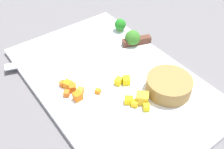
{
  "coord_description": "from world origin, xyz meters",
  "views": [
    {
      "loc": [
        0.34,
        -0.25,
        0.42
      ],
      "look_at": [
        0.0,
        0.0,
        0.02
      ],
      "focal_mm": 42.27,
      "sensor_mm": 36.0,
      "label": 1
    }
  ],
  "objects": [
    {
      "name": "ground_plane",
      "position": [
        0.0,
        0.0,
        0.0
      ],
      "size": [
        4.0,
        4.0,
        0.0
      ],
      "primitive_type": "plane",
      "color": "slate"
    },
    {
      "name": "cutting_board",
      "position": [
        0.0,
        0.0,
        0.01
      ],
      "size": [
        0.49,
        0.31,
        0.01
      ],
      "primitive_type": "cube",
      "color": "white",
      "rests_on": "ground_plane"
    },
    {
      "name": "prep_bowl",
      "position": [
        0.1,
        0.07,
        0.03
      ],
      "size": [
        0.09,
        0.09,
        0.03
      ],
      "primitive_type": "cylinder",
      "color": "olive",
      "rests_on": "cutting_board"
    },
    {
      "name": "chef_knife",
      "position": [
        -0.09,
        0.04,
        0.02
      ],
      "size": [
        0.14,
        0.35,
        0.02
      ],
      "rotation": [
        0.0,
        0.0,
        4.37
      ],
      "color": "silver",
      "rests_on": "cutting_board"
    },
    {
      "name": "carrot_dice_0",
      "position": [
        -0.04,
        -0.1,
        0.02
      ],
      "size": [
        0.01,
        0.01,
        0.01
      ],
      "primitive_type": "cube",
      "rotation": [
        0.0,
        0.0,
        0.09
      ],
      "color": "orange",
      "rests_on": "cutting_board"
    },
    {
      "name": "carrot_dice_1",
      "position": [
        -0.03,
        -0.09,
        0.02
      ],
      "size": [
        0.02,
        0.02,
        0.01
      ],
      "primitive_type": "cube",
      "rotation": [
        0.0,
        0.0,
        0.39
      ],
      "color": "orange",
      "rests_on": "cutting_board"
    },
    {
      "name": "carrot_dice_2",
      "position": [
        -0.02,
        -0.09,
        0.02
      ],
      "size": [
        0.02,
        0.02,
        0.02
      ],
      "primitive_type": "cube",
      "rotation": [
        0.0,
        0.0,
        2.63
      ],
      "color": "orange",
      "rests_on": "cutting_board"
    },
    {
      "name": "carrot_dice_3",
      "position": [
        -0.0,
        -0.08,
        0.02
      ],
      "size": [
        0.02,
        0.02,
        0.01
      ],
      "primitive_type": "cube",
      "rotation": [
        0.0,
        0.0,
        2.25
      ],
      "color": "orange",
      "rests_on": "cutting_board"
    },
    {
      "name": "carrot_dice_4",
      "position": [
        0.01,
        -0.09,
        0.02
      ],
      "size": [
        0.02,
        0.02,
        0.02
      ],
      "primitive_type": "cube",
      "rotation": [
        0.0,
        0.0,
        1.61
      ],
      "color": "orange",
      "rests_on": "cutting_board"
    },
    {
      "name": "carrot_dice_5",
      "position": [
        -0.01,
        -0.11,
        0.02
      ],
      "size": [
        0.02,
        0.02,
        0.01
      ],
      "primitive_type": "cube",
      "rotation": [
        0.0,
        0.0,
        2.38
      ],
      "color": "orange",
      "rests_on": "cutting_board"
    },
    {
      "name": "carrot_dice_6",
      "position": [
        0.02,
        -0.05,
        0.02
      ],
      "size": [
        0.01,
        0.01,
        0.01
      ],
      "primitive_type": "cube",
      "rotation": [
        0.0,
        0.0,
        2.12
      ],
      "color": "orange",
      "rests_on": "cutting_board"
    },
    {
      "name": "pepper_dice_0",
      "position": [
        0.09,
        0.01,
        0.02
      ],
      "size": [
        0.03,
        0.03,
        0.02
      ],
      "primitive_type": "cube",
      "rotation": [
        0.0,
        0.0,
        2.35
      ],
      "color": "yellow",
      "rests_on": "cutting_board"
    },
    {
      "name": "pepper_dice_1",
      "position": [
        0.11,
        -0.0,
        0.02
      ],
      "size": [
        0.02,
        0.02,
        0.01
      ],
      "primitive_type": "cube",
      "rotation": [
        0.0,
        0.0,
        2.54
      ],
      "color": "yellow",
      "rests_on": "cutting_board"
    },
    {
      "name": "pepper_dice_2",
      "position": [
        0.03,
        0.01,
        0.02
      ],
      "size": [
        0.02,
        0.02,
        0.02
      ],
      "primitive_type": "cube",
      "rotation": [
        0.0,
        0.0,
        1.03
      ],
      "color": "yellow",
      "rests_on": "cutting_board"
    },
    {
      "name": "pepper_dice_3",
      "position": [
        0.08,
        -0.02,
        0.02
      ],
      "size": [
        0.02,
        0.02,
        0.01
      ],
      "primitive_type": "cube",
      "rotation": [
        0.0,
        0.0,
        0.88
      ],
      "color": "yellow",
      "rests_on": "cutting_board"
    },
    {
      "name": "pepper_dice_4",
      "position": [
        0.02,
        0.0,
        0.02
      ],
      "size": [
        0.02,
        0.02,
        0.02
      ],
      "primitive_type": "cube",
      "rotation": [
        0.0,
        0.0,
        1.98
      ],
      "color": "yellow",
      "rests_on": "cutting_board"
    },
    {
      "name": "pepper_dice_5",
      "position": [
        0.09,
        -0.01,
        0.02
      ],
      "size": [
        0.02,
        0.02,
        0.01
      ],
      "primitive_type": "cube",
      "rotation": [
        0.0,
        0.0,
        2.22
      ],
      "color": "yellow",
      "rests_on": "cutting_board"
    },
    {
      "name": "broccoli_floret_0",
      "position": [
        -0.07,
        0.12,
        0.03
      ],
      "size": [
        0.04,
        0.04,
        0.04
      ],
      "color": "#86AB5E",
      "rests_on": "cutting_board"
    },
    {
      "name": "broccoli_floret_1",
      "position": [
        -0.14,
        0.13,
        0.03
      ],
      "size": [
        0.03,
        0.03,
        0.03
      ],
      "color": "#90C358",
      "rests_on": "cutting_board"
    }
  ]
}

